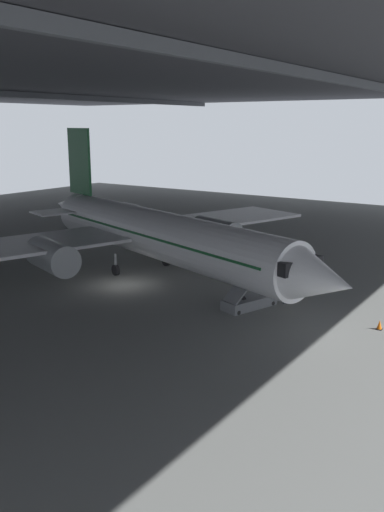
% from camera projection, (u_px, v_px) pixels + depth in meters
% --- Properties ---
extents(ground_plane, '(110.00, 110.00, 0.00)m').
position_uv_depth(ground_plane, '(124.00, 285.00, 42.42)').
color(ground_plane, slate).
extents(airplane_main, '(36.54, 36.89, 11.78)m').
position_uv_depth(airplane_main, '(155.00, 234.00, 44.24)').
color(airplane_main, white).
rests_on(airplane_main, ground_plane).
extents(boarding_stairs, '(4.49, 2.66, 4.72)m').
position_uv_depth(boarding_stairs, '(250.00, 297.00, 37.21)').
color(boarding_stairs, slate).
rests_on(boarding_stairs, ground_plane).
extents(crew_worker_by_stairs, '(0.33, 0.52, 1.63)m').
position_uv_depth(crew_worker_by_stairs, '(285.00, 291.00, 37.91)').
color(crew_worker_by_stairs, '#232838').
rests_on(crew_worker_by_stairs, ground_plane).
extents(traffic_cone_orange, '(0.36, 0.36, 0.60)m').
position_uv_depth(traffic_cone_orange, '(379.00, 325.00, 33.26)').
color(traffic_cone_orange, black).
rests_on(traffic_cone_orange, ground_plane).
extents(baggage_tug, '(1.57, 2.35, 0.90)m').
position_uv_depth(baggage_tug, '(175.00, 248.00, 52.87)').
color(baggage_tug, yellow).
rests_on(baggage_tug, ground_plane).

